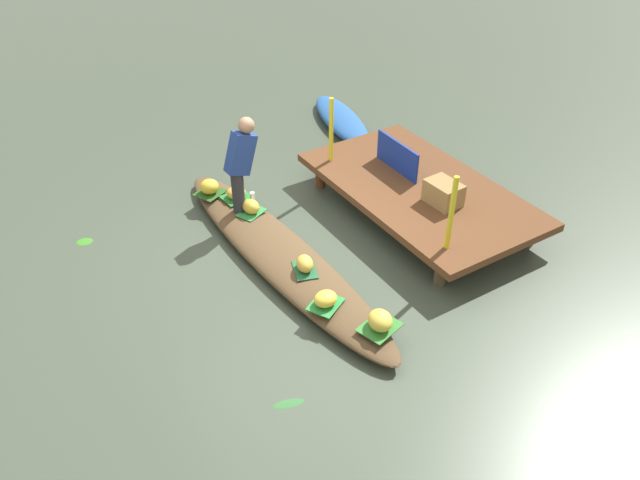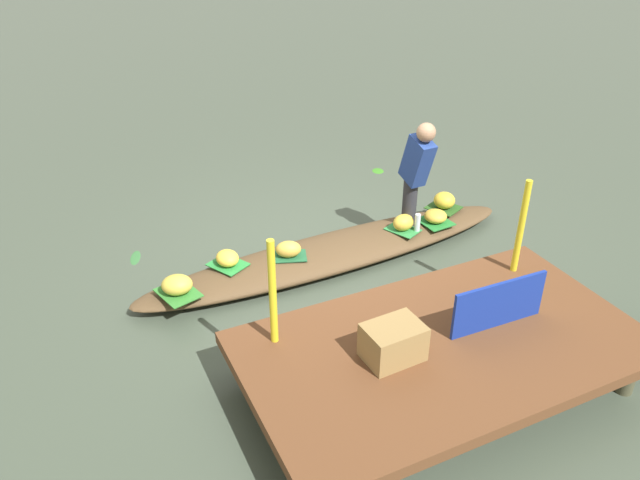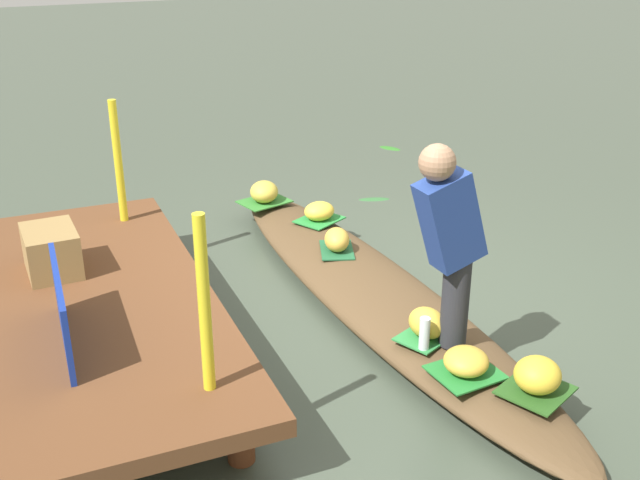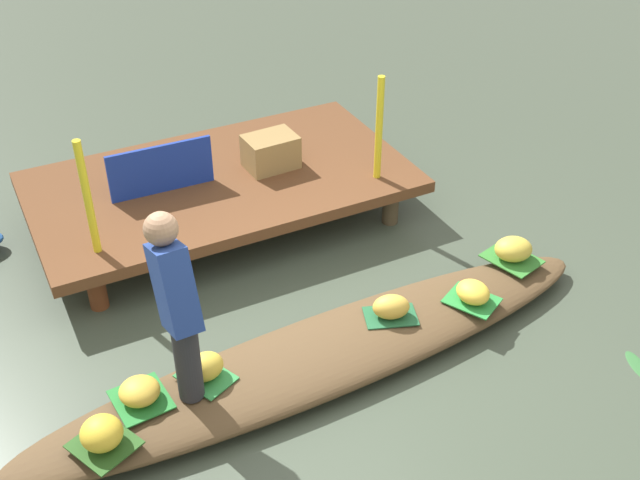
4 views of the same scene
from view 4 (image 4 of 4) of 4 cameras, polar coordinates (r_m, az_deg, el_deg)
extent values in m
plane|color=#3E493A|center=(5.48, 0.35, -9.14)|extent=(40.00, 40.00, 0.00)
cube|color=brown|center=(6.81, -7.23, 4.18)|extent=(3.20, 1.80, 0.10)
cylinder|color=brown|center=(6.09, -15.92, -3.50)|extent=(0.14, 0.14, 0.32)
cylinder|color=#4D3F2B|center=(6.84, 5.15, 2.44)|extent=(0.14, 0.14, 0.32)
cylinder|color=#46452F|center=(7.29, -18.59, 2.83)|extent=(0.14, 0.14, 0.32)
cylinder|color=brown|center=(7.92, -0.30, 7.42)|extent=(0.14, 0.14, 0.32)
ellipsoid|color=brown|center=(5.41, 0.35, -8.34)|extent=(4.41, 0.95, 0.21)
cube|color=#2C803D|center=(5.15, -8.28, -9.82)|extent=(0.38, 0.42, 0.01)
ellipsoid|color=gold|center=(5.09, -8.37, -9.11)|extent=(0.28, 0.24, 0.18)
cube|color=#288437|center=(5.78, 10.98, -4.32)|extent=(0.42, 0.45, 0.01)
ellipsoid|color=yellow|center=(5.73, 11.06, -3.74)|extent=(0.26, 0.29, 0.15)
cube|color=#264F1C|center=(4.89, -15.42, -14.12)|extent=(0.44, 0.45, 0.01)
ellipsoid|color=gold|center=(4.82, -15.59, -13.37)|extent=(0.31, 0.31, 0.19)
cube|color=#23772F|center=(5.08, -12.88, -11.22)|extent=(0.36, 0.39, 0.01)
ellipsoid|color=gold|center=(5.03, -12.99, -10.66)|extent=(0.35, 0.35, 0.14)
cube|color=#31782D|center=(6.26, 13.76, -1.32)|extent=(0.41, 0.48, 0.01)
ellipsoid|color=gold|center=(6.20, 13.88, -0.64)|extent=(0.36, 0.33, 0.18)
cube|color=#205A34|center=(5.56, 5.14, -5.53)|extent=(0.43, 0.35, 0.01)
ellipsoid|color=gold|center=(5.51, 5.19, -4.86)|extent=(0.31, 0.26, 0.17)
cylinder|color=#28282D|center=(4.87, -9.58, -8.76)|extent=(0.16, 0.16, 0.55)
cube|color=navy|center=(4.59, -10.55, -3.41)|extent=(0.20, 0.43, 0.58)
sphere|color=#9E7556|center=(4.47, -11.50, 0.80)|extent=(0.20, 0.20, 0.20)
cylinder|color=silver|center=(5.12, -10.04, -8.80)|extent=(0.06, 0.06, 0.21)
cube|color=navy|center=(6.56, -11.48, 5.08)|extent=(0.87, 0.05, 0.42)
cylinder|color=yellow|center=(5.81, -16.54, 2.94)|extent=(0.06, 0.06, 0.92)
cylinder|color=yellow|center=(6.54, 4.32, 8.09)|extent=(0.06, 0.06, 0.92)
cube|color=olive|center=(6.83, -3.60, 6.43)|extent=(0.45, 0.34, 0.29)
ellipsoid|color=#316834|center=(5.90, 22.11, -8.44)|extent=(0.19, 0.32, 0.01)
camera|label=1|loc=(7.21, 65.59, 23.73)|focal=35.25mm
camera|label=2|loc=(9.72, 0.17, 33.52)|focal=35.21mm
camera|label=3|loc=(6.33, -50.38, 11.45)|focal=43.31mm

